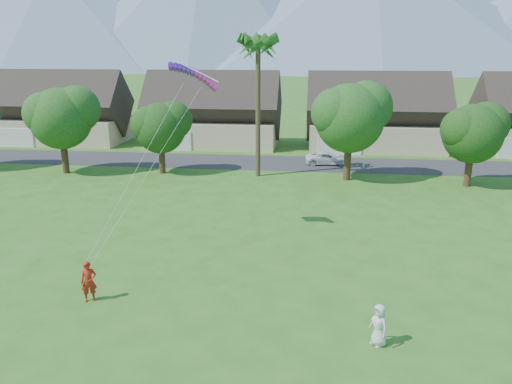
# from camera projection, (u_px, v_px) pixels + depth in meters

# --- Properties ---
(ground) EXTENTS (500.00, 500.00, 0.00)m
(ground) POSITION_uv_depth(u_px,v_px,m) (224.00, 366.00, 18.33)
(ground) COLOR #2D6019
(ground) RESTS_ON ground
(street) EXTENTS (90.00, 7.00, 0.01)m
(street) POSITION_uv_depth(u_px,v_px,m) (284.00, 163.00, 50.77)
(street) COLOR #2D2D30
(street) RESTS_ON ground
(kite_flyer) EXTENTS (0.84, 0.73, 1.95)m
(kite_flyer) POSITION_uv_depth(u_px,v_px,m) (89.00, 281.00, 22.80)
(kite_flyer) COLOR #AE2213
(kite_flyer) RESTS_ON ground
(watcher) EXTENTS (0.94, 1.01, 1.73)m
(watcher) POSITION_uv_depth(u_px,v_px,m) (379.00, 325.00, 19.41)
(watcher) COLOR silver
(watcher) RESTS_ON ground
(parked_car) EXTENTS (4.55, 2.41, 1.22)m
(parked_car) POSITION_uv_depth(u_px,v_px,m) (327.00, 158.00, 50.11)
(parked_car) COLOR white
(parked_car) RESTS_ON ground
(mountain_ridge) EXTENTS (540.00, 240.00, 70.00)m
(mountain_ridge) POSITION_uv_depth(u_px,v_px,m) (333.00, 13.00, 257.24)
(mountain_ridge) COLOR slate
(mountain_ridge) RESTS_ON ground
(houses_row) EXTENTS (72.75, 8.19, 8.86)m
(houses_row) POSITION_uv_depth(u_px,v_px,m) (293.00, 118.00, 58.35)
(houses_row) COLOR beige
(houses_row) RESTS_ON ground
(tree_row) EXTENTS (62.27, 6.67, 8.45)m
(tree_row) POSITION_uv_depth(u_px,v_px,m) (267.00, 124.00, 43.74)
(tree_row) COLOR #47301C
(tree_row) RESTS_ON ground
(fan_palm) EXTENTS (3.00, 3.00, 13.80)m
(fan_palm) POSITION_uv_depth(u_px,v_px,m) (258.00, 42.00, 42.48)
(fan_palm) COLOR #4C3D26
(fan_palm) RESTS_ON ground
(parafoil_kite) EXTENTS (3.10, 1.21, 0.50)m
(parafoil_kite) POSITION_uv_depth(u_px,v_px,m) (195.00, 73.00, 28.49)
(parafoil_kite) COLOR #5419BC
(parafoil_kite) RESTS_ON ground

